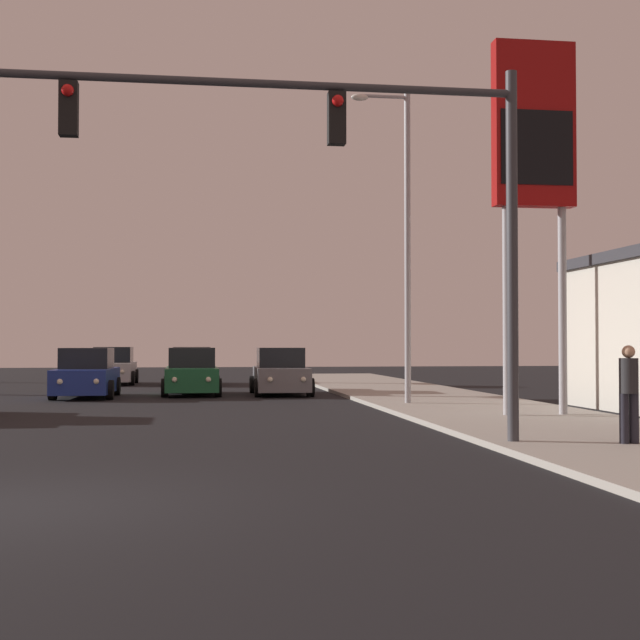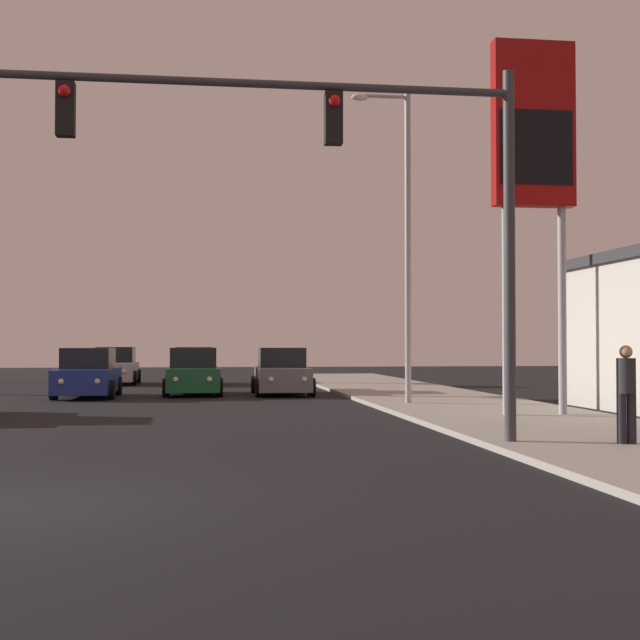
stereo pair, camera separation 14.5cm
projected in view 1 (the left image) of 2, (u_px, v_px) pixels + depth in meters
ground_plane at (17, 506)px, 9.96m from camera, size 120.00×120.00×0.00m
sidewalk_right at (513, 418)px, 21.19m from camera, size 5.00×60.00×0.12m
car_black at (192, 368)px, 39.68m from camera, size 2.04×4.34×1.68m
car_green at (192, 373)px, 31.69m from camera, size 2.04×4.32×1.68m
car_blue at (86, 375)px, 30.11m from camera, size 2.04×4.33×1.68m
car_grey at (281, 373)px, 31.80m from camera, size 2.04×4.33×1.68m
car_silver at (113, 367)px, 40.02m from camera, size 2.04×4.31×1.68m
traffic_light_mast at (362, 169)px, 15.26m from camera, size 9.01×0.36×6.50m
street_lamp at (403, 230)px, 25.69m from camera, size 1.74×0.24×9.00m
gas_station_sign at (534, 145)px, 21.48m from camera, size 2.00×0.42×9.00m
pedestrian_on_sidewalk at (629, 390)px, 15.14m from camera, size 0.34×0.32×1.67m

